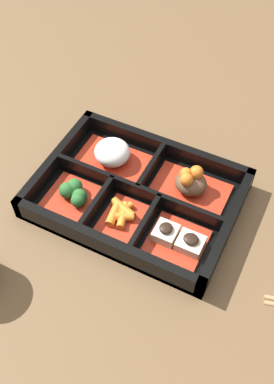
# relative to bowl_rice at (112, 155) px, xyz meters

# --- Properties ---
(ground_plane) EXTENTS (3.00, 3.00, 0.00)m
(ground_plane) POSITION_rel_bowl_rice_xyz_m (0.07, -0.05, -0.03)
(ground_plane) COLOR brown
(bento_base) EXTENTS (0.33, 0.24, 0.01)m
(bento_base) POSITION_rel_bowl_rice_xyz_m (0.07, -0.05, -0.03)
(bento_base) COLOR black
(bento_base) RESTS_ON ground_plane
(bento_rim) EXTENTS (0.33, 0.24, 0.04)m
(bento_rim) POSITION_rel_bowl_rice_xyz_m (0.07, -0.05, -0.01)
(bento_rim) COLOR black
(bento_rim) RESTS_ON ground_plane
(bowl_rice) EXTENTS (0.13, 0.08, 0.05)m
(bowl_rice) POSITION_rel_bowl_rice_xyz_m (0.00, 0.00, 0.00)
(bowl_rice) COLOR #B22D19
(bowl_rice) RESTS_ON bento_base
(bowl_stew) EXTENTS (0.13, 0.08, 0.05)m
(bowl_stew) POSITION_rel_bowl_rice_xyz_m (0.15, -0.00, -0.00)
(bowl_stew) COLOR #B22D19
(bowl_stew) RESTS_ON bento_base
(bowl_greens) EXTENTS (0.08, 0.08, 0.03)m
(bowl_greens) POSITION_rel_bowl_rice_xyz_m (-0.02, -0.10, -0.01)
(bowl_greens) COLOR #B22D19
(bowl_greens) RESTS_ON bento_base
(bowl_carrots) EXTENTS (0.07, 0.08, 0.02)m
(bowl_carrots) POSITION_rel_bowl_rice_xyz_m (0.07, -0.10, -0.01)
(bowl_carrots) COLOR #B22D19
(bowl_carrots) RESTS_ON bento_base
(bowl_tofu) EXTENTS (0.09, 0.08, 0.03)m
(bowl_tofu) POSITION_rel_bowl_rice_xyz_m (0.17, -0.10, -0.01)
(bowl_tofu) COLOR #B22D19
(bowl_tofu) RESTS_ON bento_base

